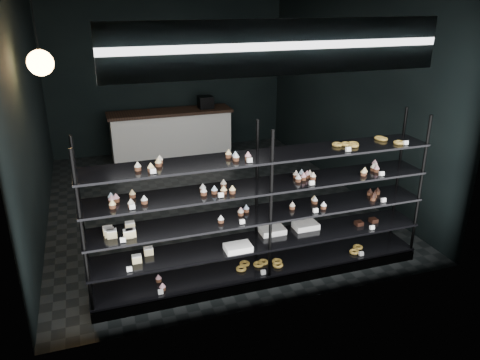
{
  "coord_description": "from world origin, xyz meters",
  "views": [
    {
      "loc": [
        -1.78,
        -6.96,
        3.18
      ],
      "look_at": [
        -0.06,
        -1.9,
        1.08
      ],
      "focal_mm": 35.0,
      "sensor_mm": 36.0,
      "label": 1
    }
  ],
  "objects": [
    {
      "name": "room",
      "position": [
        0.0,
        0.0,
        1.6
      ],
      "size": [
        5.01,
        6.01,
        3.2
      ],
      "color": "black",
      "rests_on": "ground"
    },
    {
      "name": "display_shelf",
      "position": [
        0.01,
        -2.45,
        0.63
      ],
      "size": [
        4.0,
        0.5,
        1.91
      ],
      "color": "black",
      "rests_on": "room"
    },
    {
      "name": "signage",
      "position": [
        0.0,
        -2.93,
        2.75
      ],
      "size": [
        3.3,
        0.05,
        0.5
      ],
      "color": "#0F0D42",
      "rests_on": "room"
    },
    {
      "name": "pendant_lamp",
      "position": [
        -2.2,
        -0.86,
        2.45
      ],
      "size": [
        0.3,
        0.3,
        0.88
      ],
      "color": "black",
      "rests_on": "room"
    },
    {
      "name": "service_counter",
      "position": [
        -0.09,
        2.5,
        0.5
      ],
      "size": [
        2.55,
        0.65,
        1.23
      ],
      "color": "silver",
      "rests_on": "room"
    }
  ]
}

